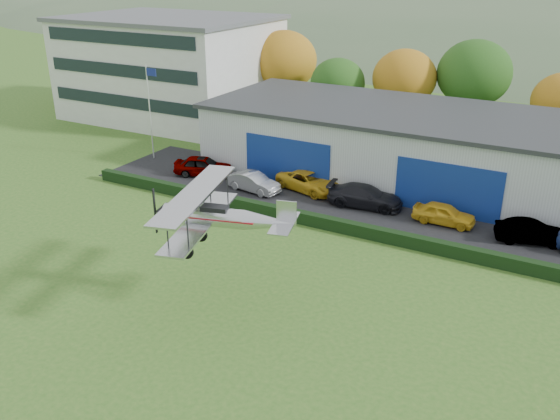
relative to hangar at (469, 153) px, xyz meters
The scene contains 15 objects.
ground 28.55m from the hangar, 100.13° to the right, with size 300.00×300.00×0.00m, color #32631F.
apron 7.72m from the hangar, 105.99° to the right, with size 48.00×9.00×0.05m, color black.
hedge 12.16m from the hangar, 99.64° to the right, with size 46.00×0.60×0.80m, color black.
hangar is the anchor object (origin of this frame).
office_block 33.84m from the hangar, 167.99° to the left, with size 20.60×15.60×10.40m.
flagpole 25.68m from the hangar, 166.49° to the right, with size 1.05×0.10×8.00m.
tree_belt 13.63m from the hangar, 108.16° to the left, with size 75.70×13.22×10.12m.
distant_hills 113.51m from the hangar, 94.79° to the left, with size 430.00×196.00×56.00m.
car_0 20.22m from the hangar, 158.26° to the right, with size 1.83×4.54×1.55m, color gray.
car_1 16.01m from the hangar, 147.70° to the right, with size 1.46×4.18×1.38m, color silver.
car_2 12.00m from the hangar, 147.03° to the right, with size 2.34×5.08×1.41m, color gold.
car_3 9.15m from the hangar, 125.65° to the right, with size 2.10×5.17×1.50m, color black.
car_4 7.77m from the hangar, 87.88° to the right, with size 1.59×3.96×1.35m, color gold.
car_5 9.78m from the hangar, 54.33° to the right, with size 1.45×4.16×1.37m, color gray.
biplane 23.43m from the hangar, 107.67° to the right, with size 7.09×8.04×3.00m.
Camera 1 is at (12.64, -14.91, 15.83)m, focal length 37.63 mm.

